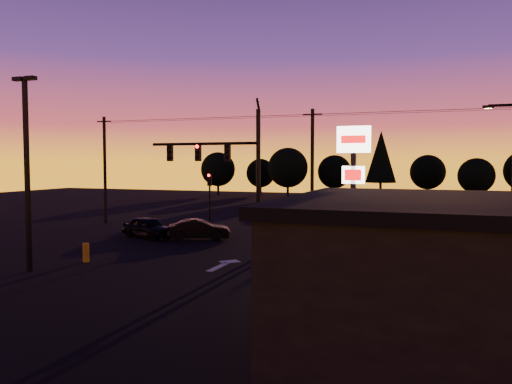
{
  "coord_description": "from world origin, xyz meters",
  "views": [
    {
      "loc": [
        10.7,
        -21.2,
        5.18
      ],
      "look_at": [
        1.0,
        5.0,
        3.5
      ],
      "focal_mm": 35.0,
      "sensor_mm": 36.0,
      "label": 1
    }
  ],
  "objects_px": {
    "traffic_signal_mast": "(231,167)",
    "car_right": "(387,240)",
    "parking_lot_light": "(27,160)",
    "pylon_sign": "(353,168)",
    "streetlight": "(512,178)",
    "car_mid": "(199,230)",
    "car_left": "(149,227)",
    "secondary_signal": "(210,194)",
    "suv_parked": "(469,281)",
    "bollard": "(86,252)"
  },
  "relations": [
    {
      "from": "traffic_signal_mast",
      "to": "car_right",
      "type": "bearing_deg",
      "value": 25.64
    },
    {
      "from": "parking_lot_light",
      "to": "car_right",
      "type": "bearing_deg",
      "value": 35.12
    },
    {
      "from": "parking_lot_light",
      "to": "pylon_sign",
      "type": "bearing_deg",
      "value": 17.23
    },
    {
      "from": "streetlight",
      "to": "car_right",
      "type": "relative_size",
      "value": 1.53
    },
    {
      "from": "car_mid",
      "to": "car_left",
      "type": "bearing_deg",
      "value": 73.35
    },
    {
      "from": "traffic_signal_mast",
      "to": "car_left",
      "type": "distance_m",
      "value": 9.79
    },
    {
      "from": "pylon_sign",
      "to": "car_mid",
      "type": "distance_m",
      "value": 14.0
    },
    {
      "from": "streetlight",
      "to": "secondary_signal",
      "type": "bearing_deg",
      "value": 162.44
    },
    {
      "from": "car_left",
      "to": "car_mid",
      "type": "relative_size",
      "value": 1.03
    },
    {
      "from": "pylon_sign",
      "to": "car_right",
      "type": "distance_m",
      "value": 7.63
    },
    {
      "from": "parking_lot_light",
      "to": "streetlight",
      "type": "height_order",
      "value": "parking_lot_light"
    },
    {
      "from": "secondary_signal",
      "to": "streetlight",
      "type": "bearing_deg",
      "value": -17.56
    },
    {
      "from": "streetlight",
      "to": "parking_lot_light",
      "type": "bearing_deg",
      "value": -158.35
    },
    {
      "from": "secondary_signal",
      "to": "parking_lot_light",
      "type": "xyz_separation_m",
      "value": [
        -2.5,
        -14.49,
        2.41
      ]
    },
    {
      "from": "streetlight",
      "to": "traffic_signal_mast",
      "type": "bearing_deg",
      "value": -173.86
    },
    {
      "from": "car_right",
      "to": "suv_parked",
      "type": "relative_size",
      "value": 1.06
    },
    {
      "from": "parking_lot_light",
      "to": "car_left",
      "type": "relative_size",
      "value": 2.16
    },
    {
      "from": "car_mid",
      "to": "car_right",
      "type": "relative_size",
      "value": 0.78
    },
    {
      "from": "parking_lot_light",
      "to": "car_right",
      "type": "xyz_separation_m",
      "value": [
        15.41,
        10.84,
        -4.51
      ]
    },
    {
      "from": "car_mid",
      "to": "streetlight",
      "type": "bearing_deg",
      "value": -123.78
    },
    {
      "from": "bollard",
      "to": "car_left",
      "type": "xyz_separation_m",
      "value": [
        -1.48,
        8.25,
        0.23
      ]
    },
    {
      "from": "pylon_sign",
      "to": "parking_lot_light",
      "type": "bearing_deg",
      "value": -162.77
    },
    {
      "from": "parking_lot_light",
      "to": "streetlight",
      "type": "relative_size",
      "value": 1.14
    },
    {
      "from": "pylon_sign",
      "to": "car_right",
      "type": "height_order",
      "value": "pylon_sign"
    },
    {
      "from": "parking_lot_light",
      "to": "car_right",
      "type": "height_order",
      "value": "parking_lot_light"
    },
    {
      "from": "car_right",
      "to": "streetlight",
      "type": "bearing_deg",
      "value": 65.55
    },
    {
      "from": "secondary_signal",
      "to": "streetlight",
      "type": "xyz_separation_m",
      "value": [
        18.91,
        -5.99,
        1.56
      ]
    },
    {
      "from": "pylon_sign",
      "to": "car_mid",
      "type": "height_order",
      "value": "pylon_sign"
    },
    {
      "from": "car_mid",
      "to": "traffic_signal_mast",
      "type": "bearing_deg",
      "value": -161.14
    },
    {
      "from": "car_right",
      "to": "car_left",
      "type": "bearing_deg",
      "value": -93.85
    },
    {
      "from": "bollard",
      "to": "car_mid",
      "type": "bearing_deg",
      "value": 76.27
    },
    {
      "from": "traffic_signal_mast",
      "to": "secondary_signal",
      "type": "height_order",
      "value": "traffic_signal_mast"
    },
    {
      "from": "traffic_signal_mast",
      "to": "car_right",
      "type": "distance_m",
      "value": 9.81
    },
    {
      "from": "suv_parked",
      "to": "parking_lot_light",
      "type": "bearing_deg",
      "value": -164.04
    },
    {
      "from": "streetlight",
      "to": "car_mid",
      "type": "distance_m",
      "value": 18.88
    },
    {
      "from": "traffic_signal_mast",
      "to": "parking_lot_light",
      "type": "xyz_separation_m",
      "value": [
        -7.4,
        -6.99,
        0.33
      ]
    },
    {
      "from": "car_mid",
      "to": "pylon_sign",
      "type": "bearing_deg",
      "value": -146.12
    },
    {
      "from": "parking_lot_light",
      "to": "streetlight",
      "type": "distance_m",
      "value": 23.05
    },
    {
      "from": "car_left",
      "to": "car_mid",
      "type": "xyz_separation_m",
      "value": [
        3.61,
        0.49,
        -0.05
      ]
    },
    {
      "from": "car_mid",
      "to": "bollard",
      "type": "bearing_deg",
      "value": 141.86
    },
    {
      "from": "pylon_sign",
      "to": "bollard",
      "type": "height_order",
      "value": "pylon_sign"
    },
    {
      "from": "streetlight",
      "to": "pylon_sign",
      "type": "bearing_deg",
      "value": -149.92
    },
    {
      "from": "parking_lot_light",
      "to": "pylon_sign",
      "type": "relative_size",
      "value": 1.34
    },
    {
      "from": "traffic_signal_mast",
      "to": "streetlight",
      "type": "height_order",
      "value": "traffic_signal_mast"
    },
    {
      "from": "secondary_signal",
      "to": "pylon_sign",
      "type": "bearing_deg",
      "value": -39.77
    },
    {
      "from": "traffic_signal_mast",
      "to": "bollard",
      "type": "xyz_separation_m",
      "value": [
        -6.39,
        -4.22,
        -4.45
      ]
    },
    {
      "from": "secondary_signal",
      "to": "car_left",
      "type": "height_order",
      "value": "secondary_signal"
    },
    {
      "from": "car_right",
      "to": "bollard",
      "type": "bearing_deg",
      "value": -63.93
    },
    {
      "from": "pylon_sign",
      "to": "car_mid",
      "type": "xyz_separation_m",
      "value": [
        -11.35,
        7.01,
        -4.24
      ]
    },
    {
      "from": "streetlight",
      "to": "car_mid",
      "type": "height_order",
      "value": "streetlight"
    }
  ]
}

